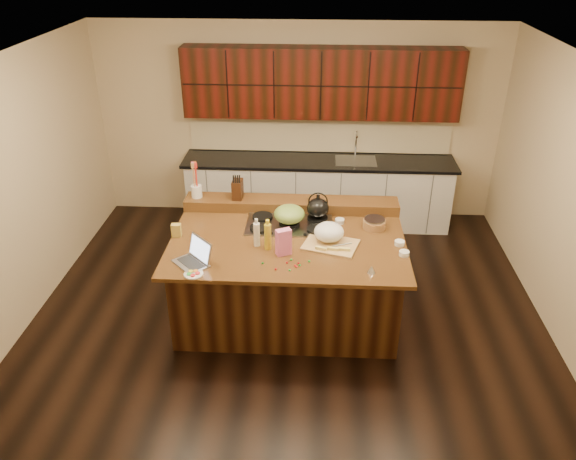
{
  "coord_description": "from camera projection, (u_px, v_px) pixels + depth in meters",
  "views": [
    {
      "loc": [
        0.29,
        -4.99,
        3.75
      ],
      "look_at": [
        0.0,
        0.05,
        1.0
      ],
      "focal_mm": 35.0,
      "sensor_mm": 36.0,
      "label": 1
    }
  ],
  "objects": [
    {
      "name": "laptop",
      "position": [
        195.0,
        257.0,
        5.32
      ],
      "size": [
        0.42,
        0.43,
        0.23
      ],
      "rotation": [
        0.0,
        0.0,
        -0.81
      ],
      "color": "#B7B7BC",
      "rests_on": "island"
    },
    {
      "name": "gumdrop_1",
      "position": [
        290.0,
        270.0,
        5.21
      ],
      "size": [
        0.02,
        0.02,
        0.02
      ],
      "primitive_type": "ellipsoid",
      "color": "#198C26",
      "rests_on": "island"
    },
    {
      "name": "ramekin_a",
      "position": [
        404.0,
        253.0,
        5.45
      ],
      "size": [
        0.13,
        0.13,
        0.04
      ],
      "primitive_type": "cylinder",
      "rotation": [
        0.0,
        0.0,
        0.38
      ],
      "color": "white",
      "rests_on": "island"
    },
    {
      "name": "gumdrop_0",
      "position": [
        296.0,
        267.0,
        5.26
      ],
      "size": [
        0.02,
        0.02,
        0.02
      ],
      "primitive_type": "ellipsoid",
      "color": "red",
      "rests_on": "island"
    },
    {
      "name": "island",
      "position": [
        288.0,
        276.0,
        5.96
      ],
      "size": [
        2.4,
        1.6,
        0.92
      ],
      "color": "black",
      "rests_on": "ground"
    },
    {
      "name": "candy_plate",
      "position": [
        193.0,
        274.0,
        5.16
      ],
      "size": [
        0.22,
        0.22,
        0.01
      ],
      "primitive_type": "cylinder",
      "rotation": [
        0.0,
        0.0,
        0.29
      ],
      "color": "white",
      "rests_on": "island"
    },
    {
      "name": "cooktop",
      "position": [
        289.0,
        224.0,
        6.0
      ],
      "size": [
        0.92,
        0.52,
        0.05
      ],
      "color": "gray",
      "rests_on": "island"
    },
    {
      "name": "vinegar_bottle",
      "position": [
        257.0,
        235.0,
        5.57
      ],
      "size": [
        0.07,
        0.07,
        0.25
      ],
      "primitive_type": "cylinder",
      "rotation": [
        0.0,
        0.0,
        -0.16
      ],
      "color": "silver",
      "rests_on": "island"
    },
    {
      "name": "utensil_crock",
      "position": [
        197.0,
        191.0,
        6.32
      ],
      "size": [
        0.12,
        0.12,
        0.14
      ],
      "primitive_type": "cylinder",
      "rotation": [
        0.0,
        0.0,
        0.04
      ],
      "color": "white",
      "rests_on": "back_ledge"
    },
    {
      "name": "gumdrop_5",
      "position": [
        263.0,
        263.0,
        5.32
      ],
      "size": [
        0.02,
        0.02,
        0.02
      ],
      "primitive_type": "ellipsoid",
      "color": "#198C26",
      "rests_on": "island"
    },
    {
      "name": "package_box",
      "position": [
        176.0,
        230.0,
        5.77
      ],
      "size": [
        0.1,
        0.07,
        0.14
      ],
      "primitive_type": "cube",
      "rotation": [
        0.0,
        0.0,
        0.06
      ],
      "color": "gold",
      "rests_on": "island"
    },
    {
      "name": "gumdrop_4",
      "position": [
        276.0,
        269.0,
        5.23
      ],
      "size": [
        0.02,
        0.02,
        0.02
      ],
      "primitive_type": "ellipsoid",
      "color": "red",
      "rests_on": "island"
    },
    {
      "name": "strainer_bowl",
      "position": [
        374.0,
        224.0,
        5.94
      ],
      "size": [
        0.3,
        0.3,
        0.09
      ],
      "primitive_type": "cylinder",
      "rotation": [
        0.0,
        0.0,
        -0.31
      ],
      "color": "#996B3F",
      "rests_on": "island"
    },
    {
      "name": "back_ledge",
      "position": [
        291.0,
        204.0,
        6.33
      ],
      "size": [
        2.4,
        0.3,
        0.12
      ],
      "primitive_type": "cube",
      "color": "black",
      "rests_on": "island"
    },
    {
      "name": "oil_bottle",
      "position": [
        268.0,
        237.0,
        5.51
      ],
      "size": [
        0.08,
        0.08,
        0.27
      ],
      "primitive_type": "cylinder",
      "rotation": [
        0.0,
        0.0,
        -0.14
      ],
      "color": "gold",
      "rests_on": "island"
    },
    {
      "name": "gumdrop_6",
      "position": [
        295.0,
        266.0,
        5.28
      ],
      "size": [
        0.02,
        0.02,
        0.02
      ],
      "primitive_type": "ellipsoid",
      "color": "red",
      "rests_on": "island"
    },
    {
      "name": "gumdrop_9",
      "position": [
        291.0,
        260.0,
        5.37
      ],
      "size": [
        0.02,
        0.02,
        0.02
      ],
      "primitive_type": "ellipsoid",
      "color": "#198C26",
      "rests_on": "island"
    },
    {
      "name": "kitchen_timer",
      "position": [
        371.0,
        269.0,
        5.18
      ],
      "size": [
        0.1,
        0.1,
        0.07
      ],
      "primitive_type": "cone",
      "rotation": [
        0.0,
        0.0,
        0.23
      ],
      "color": "silver",
      "rests_on": "island"
    },
    {
      "name": "room",
      "position": [
        288.0,
        201.0,
        5.54
      ],
      "size": [
        5.52,
        5.02,
        2.72
      ],
      "color": "black",
      "rests_on": "ground"
    },
    {
      "name": "pink_bag",
      "position": [
        284.0,
        242.0,
        5.42
      ],
      "size": [
        0.16,
        0.13,
        0.27
      ],
      "primitive_type": "cube",
      "rotation": [
        0.0,
        0.0,
        0.46
      ],
      "color": "pink",
      "rests_on": "island"
    },
    {
      "name": "kettle",
      "position": [
        318.0,
        208.0,
        6.03
      ],
      "size": [
        0.25,
        0.25,
        0.22
      ],
      "primitive_type": "ellipsoid",
      "rotation": [
        0.0,
        0.0,
        0.06
      ],
      "color": "black",
      "rests_on": "cooktop"
    },
    {
      "name": "back_counter",
      "position": [
        319.0,
        156.0,
        7.65
      ],
      "size": [
        3.7,
        0.66,
        2.4
      ],
      "color": "silver",
      "rests_on": "ground"
    },
    {
      "name": "green_bowl",
      "position": [
        289.0,
        214.0,
        5.94
      ],
      "size": [
        0.35,
        0.35,
        0.18
      ],
      "primitive_type": "ellipsoid",
      "rotation": [
        0.0,
        0.0,
        0.05
      ],
      "color": "olive",
      "rests_on": "cooktop"
    },
    {
      "name": "knife_block",
      "position": [
        238.0,
        189.0,
        6.28
      ],
      "size": [
        0.11,
        0.18,
        0.21
      ],
      "primitive_type": "cube",
      "rotation": [
        0.0,
        0.0,
        -0.04
      ],
      "color": "black",
      "rests_on": "back_ledge"
    },
    {
      "name": "gumdrop_2",
      "position": [
        299.0,
        263.0,
        5.32
      ],
      "size": [
        0.02,
        0.02,
        0.02
      ],
      "primitive_type": "ellipsoid",
      "color": "red",
      "rests_on": "island"
    },
    {
      "name": "gumdrop_3",
      "position": [
        309.0,
        261.0,
        5.35
      ],
      "size": [
        0.02,
        0.02,
        0.02
      ],
      "primitive_type": "ellipsoid",
      "color": "#198C26",
      "rests_on": "island"
    },
    {
      "name": "wooden_tray",
      "position": [
        329.0,
        235.0,
        5.63
      ],
      "size": [
        0.61,
        0.51,
        0.21
      ],
      "rotation": [
        0.0,
        0.0,
        -0.29
      ],
      "color": "tan",
      "rests_on": "island"
    },
    {
      "name": "ramekin_c",
      "position": [
        340.0,
        221.0,
        6.05
      ],
      "size": [
        0.12,
        0.12,
        0.04
      ],
      "primitive_type": "cylinder",
      "rotation": [
        0.0,
        0.0,
        0.18
      ],
      "color": "white",
      "rests_on": "island"
    },
    {
      "name": "gumdrop_8",
      "position": [
        287.0,
        263.0,
        5.33
      ],
      "size": [
        0.02,
        0.02,
        0.02
      ],
      "primitive_type": "ellipsoid",
      "color": "red",
      "rests_on": "island"
    },
    {
      "name": "ramekin_b",
      "position": [
        400.0,
        243.0,
        5.63
      ],
      "size": [
        0.13,
        0.13,
        0.04
      ],
      "primitive_type": "cylinder",
      "rotation": [
        0.0,
        0.0,
        0.42
      ],
      "color": "white",
      "rests_on": "island"
    },
    {
      "name": "gumdrop_7",
      "position": [
        300.0,
        265.0,
        5.29
      ],
      "size": [
        0.02,
        0.02,
        0.02
      ],
      "primitive_type": "ellipsoid",
      "color": "#198C26",
      "rests_on": "island"
    }
  ]
}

